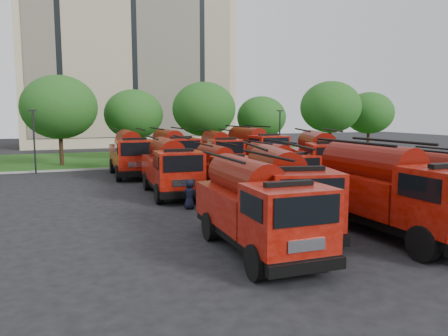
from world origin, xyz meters
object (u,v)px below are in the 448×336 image
object	(u,v)px
fire_truck_2	(391,191)
fire_truck_10	(218,151)
fire_truck_5	(220,169)
fire_truck_8	(130,153)
firefighter_5	(355,186)
fire_truck_6	(276,168)
fire_truck_9	(172,151)
fire_truck_7	(321,160)
fire_truck_1	(282,190)
fire_truck_11	(253,148)
fire_truck_0	(256,206)
fire_truck_4	(170,167)
firefighter_4	(190,209)

from	to	relation	value
fire_truck_2	fire_truck_10	world-z (taller)	fire_truck_2
fire_truck_5	fire_truck_8	world-z (taller)	fire_truck_8
fire_truck_8	firefighter_5	bearing A→B (deg)	-35.85
fire_truck_6	fire_truck_9	distance (m)	11.80
fire_truck_10	firefighter_5	xyz separation A→B (m)	(6.14, -10.13, -1.67)
fire_truck_2	fire_truck_7	bearing A→B (deg)	69.42
fire_truck_1	fire_truck_2	bearing A→B (deg)	-17.29
fire_truck_11	firefighter_5	bearing A→B (deg)	-80.00
fire_truck_0	fire_truck_7	size ratio (longest dim) A/B	0.84
fire_truck_11	fire_truck_1	bearing A→B (deg)	-114.83
fire_truck_5	fire_truck_11	xyz separation A→B (m)	(6.81, 10.06, 0.35)
fire_truck_5	fire_truck_0	bearing A→B (deg)	-103.40
fire_truck_2	fire_truck_0	bearing A→B (deg)	177.30
fire_truck_6	fire_truck_9	size ratio (longest dim) A/B	0.86
fire_truck_6	fire_truck_4	bearing A→B (deg)	163.60
fire_truck_6	fire_truck_8	world-z (taller)	fire_truck_8
fire_truck_11	firefighter_5	size ratio (longest dim) A/B	4.45
fire_truck_1	fire_truck_0	bearing A→B (deg)	-123.82
fire_truck_6	fire_truck_11	xyz separation A→B (m)	(3.48, 11.02, 0.30)
fire_truck_8	fire_truck_6	bearing A→B (deg)	-53.66
fire_truck_0	fire_truck_2	size ratio (longest dim) A/B	0.89
fire_truck_1	fire_truck_2	xyz separation A→B (m)	(3.74, -2.12, 0.11)
fire_truck_11	firefighter_5	world-z (taller)	fire_truck_11
fire_truck_1	firefighter_5	distance (m)	13.05
fire_truck_4	firefighter_4	distance (m)	4.68
fire_truck_5	firefighter_5	xyz separation A→B (m)	(9.44, -0.73, -1.45)
fire_truck_5	fire_truck_8	distance (m)	10.20
fire_truck_2	firefighter_4	world-z (taller)	fire_truck_2
fire_truck_5	fire_truck_8	size ratio (longest dim) A/B	0.82
fire_truck_11	fire_truck_8	bearing A→B (deg)	179.83
fire_truck_2	fire_truck_5	bearing A→B (deg)	104.29
fire_truck_0	fire_truck_11	size ratio (longest dim) A/B	0.89
fire_truck_9	fire_truck_0	bearing A→B (deg)	-97.94
fire_truck_5	firefighter_4	distance (m)	4.96
fire_truck_1	fire_truck_7	bearing A→B (deg)	61.38
firefighter_4	fire_truck_2	bearing A→B (deg)	165.55
fire_truck_2	fire_truck_10	bearing A→B (deg)	87.93
fire_truck_7	firefighter_4	distance (m)	10.45
fire_truck_5	firefighter_5	size ratio (longest dim) A/B	3.51
fire_truck_1	fire_truck_8	distance (m)	18.67
fire_truck_6	firefighter_5	xyz separation A→B (m)	(6.11, 0.24, -1.50)
fire_truck_7	fire_truck_1	bearing A→B (deg)	-111.54
firefighter_4	fire_truck_9	bearing A→B (deg)	-64.56
fire_truck_5	fire_truck_10	distance (m)	9.96
fire_truck_2	fire_truck_8	size ratio (longest dim) A/B	1.04
fire_truck_6	fire_truck_7	world-z (taller)	fire_truck_7
fire_truck_0	firefighter_4	bearing A→B (deg)	93.14
fire_truck_1	fire_truck_8	bearing A→B (deg)	112.84
fire_truck_8	fire_truck_2	bearing A→B (deg)	-69.52
fire_truck_5	fire_truck_10	xyz separation A→B (m)	(3.30, 9.40, 0.22)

